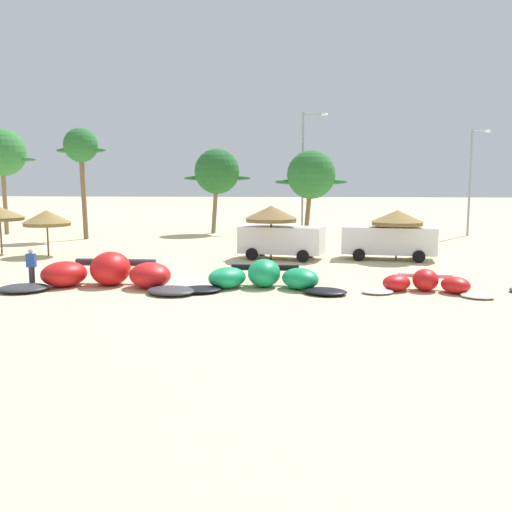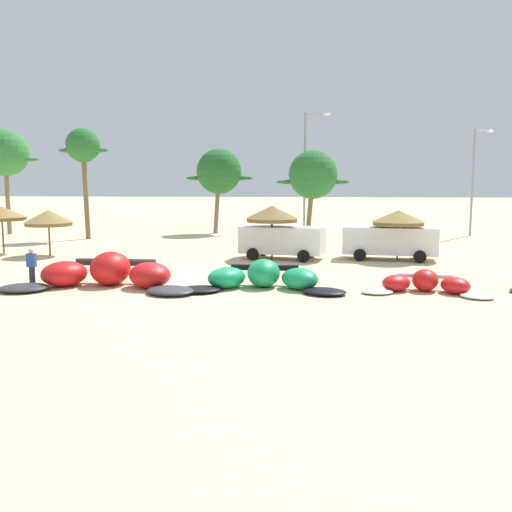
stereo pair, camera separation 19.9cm
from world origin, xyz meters
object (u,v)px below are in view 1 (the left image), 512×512
beach_umbrella_near_palms (271,214)px  beach_umbrella_outermost (397,218)px  kite_left (107,274)px  lamppost_west_center (472,177)px  kite_left_of_center (264,278)px  person_near_kites (32,268)px  kite_center (426,284)px  lamppost_west (305,167)px  beach_umbrella_near_van (0,214)px  parked_van (387,240)px  palm_center_left (311,175)px  palm_left (81,148)px  palm_left_of_gap (217,172)px  parked_car_second (280,240)px  palm_leftmost (2,153)px  beach_umbrella_middle (47,218)px

beach_umbrella_near_palms → beach_umbrella_outermost: beach_umbrella_near_palms is taller
kite_left → lamppost_west_center: size_ratio=1.00×
kite_left_of_center → person_near_kites: person_near_kites is taller
kite_center → lamppost_west_center: (8.48, 24.08, 4.37)m
lamppost_west_center → beach_umbrella_near_palms: bearing=-134.6°
kite_center → lamppost_west: 24.56m
kite_center → beach_umbrella_near_van: (-23.12, 9.99, 2.10)m
kite_left_of_center → kite_center: bearing=-1.8°
parked_van → palm_center_left: size_ratio=0.80×
beach_umbrella_near_van → lamppost_west: bearing=36.5°
kite_left → beach_umbrella_outermost: bearing=34.2°
person_near_kites → palm_left: (-5.35, 19.18, 6.02)m
beach_umbrella_near_van → lamppost_west_center: size_ratio=0.35×
palm_center_left → lamppost_west: (-0.48, 2.71, 0.66)m
beach_umbrella_near_van → palm_center_left: (18.80, 10.83, 2.37)m
kite_left_of_center → lamppost_west_center: 28.50m
palm_left → palm_left_of_gap: 11.07m
palm_left → parked_car_second: bearing=-32.3°
parked_car_second → palm_left_of_gap: palm_left_of_gap is taller
parked_van → lamppost_west_center: lamppost_west_center is taller
beach_umbrella_near_van → palm_left: bearing=79.4°
beach_umbrella_near_van → palm_leftmost: palm_leftmost is taller
palm_leftmost → beach_umbrella_middle: bearing=-53.3°
beach_umbrella_near_van → parked_car_second: bearing=-2.7°
kite_center → beach_umbrella_near_van: bearing=156.6°
kite_center → palm_left_of_gap: (-12.10, 24.50, 4.79)m
lamppost_west → parked_van: bearing=-71.8°
person_near_kites → palm_left: bearing=105.6°
kite_center → parked_van: parked_van is taller
palm_left_of_gap → palm_center_left: bearing=-25.3°
palm_left → person_near_kites: bearing=-74.4°
palm_left → kite_left: bearing=-65.9°
parked_van → beach_umbrella_near_van: bearing=178.7°
beach_umbrella_near_palms → palm_center_left: palm_center_left is taller
beach_umbrella_middle → palm_center_left: palm_center_left is taller
palm_left → kite_left_of_center: bearing=-51.2°
beach_umbrella_outermost → lamppost_west_center: 17.31m
kite_left_of_center → palm_left: size_ratio=0.85×
beach_umbrella_outermost → parked_van: beach_umbrella_outermost is taller
palm_leftmost → palm_left_of_gap: bearing=8.1°
palm_center_left → palm_left_of_gap: bearing=154.7°
kite_center → lamppost_west: (-4.81, 23.53, 5.13)m
kite_left_of_center → palm_left: palm_left is taller
beach_umbrella_middle → person_near_kites: (3.75, -9.61, -1.42)m
beach_umbrella_middle → beach_umbrella_near_palms: (13.20, -0.56, 0.34)m
beach_umbrella_outermost → lamppost_west_center: bearing=61.4°
kite_center → parked_van: (-0.20, 9.48, 0.75)m
beach_umbrella_outermost → palm_left: size_ratio=0.35×
parked_van → lamppost_west_center: bearing=59.3°
beach_umbrella_middle → person_near_kites: beach_umbrella_middle is taller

